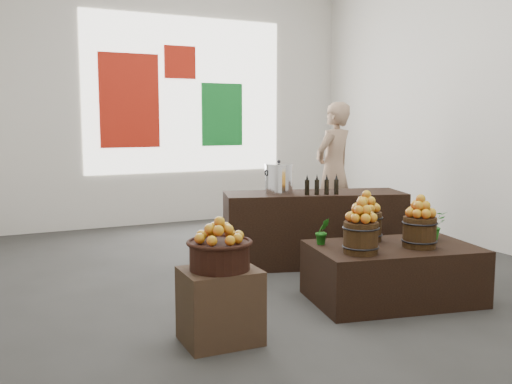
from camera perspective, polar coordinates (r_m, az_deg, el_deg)
name	(u,v)px	position (r m, az deg, el deg)	size (l,w,h in m)	color
ground	(272,276)	(6.00, 1.65, -8.38)	(7.00, 7.00, 0.00)	#343431
back_wall	(167,95)	(9.03, -8.85, 9.58)	(6.00, 0.04, 4.00)	silver
back_opening	(186,95)	(9.11, -6.99, 9.59)	(3.20, 0.02, 2.40)	white
deco_red_left	(129,101)	(8.84, -12.54, 8.90)	(0.90, 0.04, 1.40)	red
deco_green_right	(222,115)	(9.30, -3.41, 7.73)	(0.70, 0.04, 1.00)	#137D2A
deco_red_upper	(180,62)	(9.10, -7.62, 12.74)	(0.50, 0.04, 0.50)	red
crate	(220,306)	(4.23, -3.61, -11.27)	(0.54, 0.44, 0.54)	#472F21
wicker_basket	(220,256)	(4.13, -3.65, -6.39)	(0.43, 0.43, 0.20)	black
apples_in_basket	(219,230)	(4.09, -3.67, -3.80)	(0.34, 0.34, 0.18)	#A0050F
display_table	(393,273)	(5.30, 13.50, -7.88)	(1.45, 0.89, 0.50)	black
apple_bucket_front_left	(361,238)	(4.86, 10.43, -4.52)	(0.29, 0.29, 0.27)	#35230E
apples_in_bucket_front_left	(361,210)	(4.82, 10.49, -1.83)	(0.22, 0.22, 0.19)	#A0050F
apple_bucket_front_right	(419,232)	(5.21, 16.03, -3.88)	(0.29, 0.29, 0.27)	#35230E
apples_in_bucket_front_right	(420,206)	(5.17, 16.12, -1.37)	(0.22, 0.22, 0.19)	#A0050F
apple_bucket_rear	(366,226)	(5.38, 10.92, -3.38)	(0.29, 0.29, 0.27)	#35230E
apples_in_bucket_rear	(366,202)	(5.35, 10.98, -0.95)	(0.22, 0.22, 0.19)	#A0050F
herb_garnish_right	(432,225)	(5.59, 17.23, -3.19)	(0.24, 0.21, 0.27)	#165F14
herb_garnish_left	(323,231)	(5.15, 6.67, -3.93)	(0.13, 0.11, 0.24)	#165F14
counter	(314,228)	(6.43, 5.82, -3.64)	(1.99, 0.63, 0.81)	black
stock_pot_left	(279,179)	(6.26, 2.28, 1.28)	(0.31, 0.31, 0.31)	silver
oil_cruets	(319,184)	(6.16, 6.35, 0.77)	(0.29, 0.05, 0.23)	black
shopper	(334,170)	(7.98, 7.78, 2.23)	(0.68, 0.44, 1.86)	#9A795E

